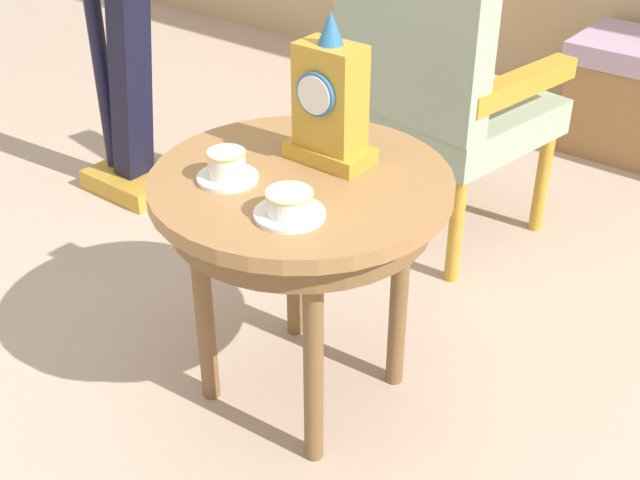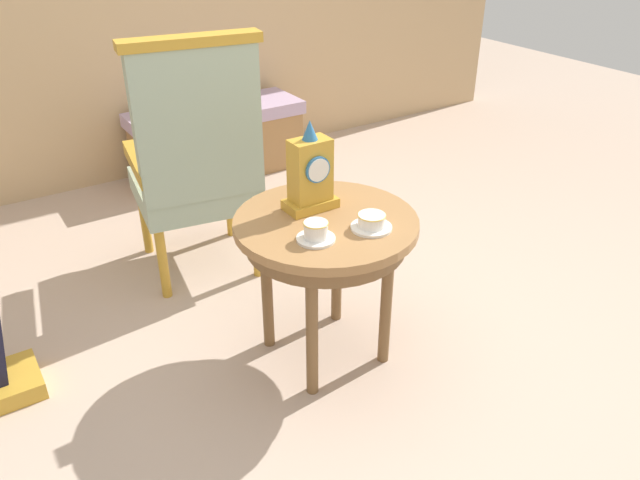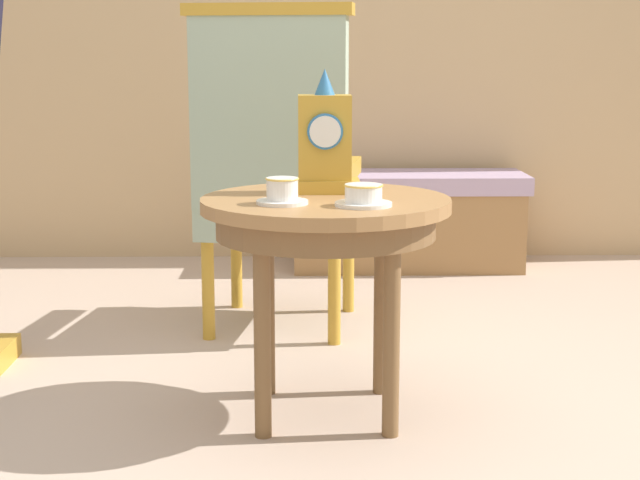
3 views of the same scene
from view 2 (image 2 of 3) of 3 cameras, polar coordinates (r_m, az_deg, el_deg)
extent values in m
plane|color=#BCA38E|center=(2.51, 0.49, -11.15)|extent=(10.00, 10.00, 0.00)
cylinder|color=#9E7042|center=(2.24, 0.54, 1.54)|extent=(0.67, 0.67, 0.03)
cylinder|color=brown|center=(2.27, 0.53, 0.37)|extent=(0.59, 0.59, 0.07)
cylinder|color=brown|center=(2.59, 1.55, -1.99)|extent=(0.04, 0.04, 0.57)
cylinder|color=brown|center=(2.45, -4.87, -4.17)|extent=(0.04, 0.04, 0.57)
cylinder|color=brown|center=(2.21, -0.73, -8.16)|extent=(0.04, 0.04, 0.57)
cylinder|color=brown|center=(2.37, 6.06, -5.47)|extent=(0.04, 0.04, 0.57)
cylinder|color=white|center=(2.10, -0.38, 0.12)|extent=(0.13, 0.13, 0.01)
cylinder|color=white|center=(2.08, -0.39, 0.93)|extent=(0.08, 0.08, 0.06)
torus|color=gold|center=(2.07, -0.39, 1.56)|extent=(0.09, 0.09, 0.00)
cylinder|color=white|center=(2.17, 4.69, 1.15)|extent=(0.14, 0.14, 0.01)
cylinder|color=white|center=(2.16, 4.71, 1.80)|extent=(0.09, 0.09, 0.05)
torus|color=gold|center=(2.15, 4.74, 2.26)|extent=(0.10, 0.10, 0.00)
cube|color=gold|center=(2.30, -0.88, 3.33)|extent=(0.19, 0.11, 0.04)
cube|color=gold|center=(2.25, -0.90, 6.37)|extent=(0.14, 0.09, 0.23)
cylinder|color=teal|center=(2.20, -0.20, 6.42)|extent=(0.10, 0.01, 0.10)
cylinder|color=white|center=(2.19, -0.11, 6.36)|extent=(0.08, 0.00, 0.08)
cone|color=teal|center=(2.19, -0.94, 9.98)|extent=(0.06, 0.06, 0.07)
cube|color=#9EB299|center=(2.99, -11.36, 4.62)|extent=(0.59, 0.59, 0.11)
cube|color=#9EB299|center=(2.66, -10.99, 10.16)|extent=(0.53, 0.17, 0.64)
cube|color=gold|center=(2.57, -11.74, 17.33)|extent=(0.57, 0.19, 0.04)
cube|color=gold|center=(2.98, -7.36, 8.31)|extent=(0.14, 0.47, 0.06)
cube|color=gold|center=(2.90, -16.11, 6.72)|extent=(0.14, 0.47, 0.06)
cylinder|color=gold|center=(3.33, -8.23, 3.16)|extent=(0.04, 0.04, 0.35)
cylinder|color=gold|center=(3.26, -15.65, 1.68)|extent=(0.04, 0.04, 0.35)
cylinder|color=gold|center=(2.96, -5.78, -0.27)|extent=(0.04, 0.04, 0.35)
cylinder|color=gold|center=(2.87, -14.10, -2.03)|extent=(0.04, 0.04, 0.35)
cube|color=#B299B7|center=(4.04, -9.47, 11.28)|extent=(1.08, 0.40, 0.08)
cube|color=#9E7042|center=(4.11, -9.22, 8.37)|extent=(1.04, 0.38, 0.36)
camera|label=1|loc=(2.16, 47.10, 14.90)|focal=46.06mm
camera|label=3|loc=(1.52, 83.56, -26.10)|focal=54.64mm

